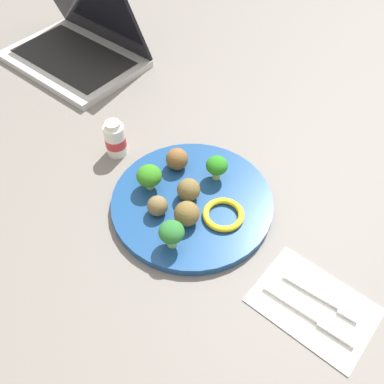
{
  "coord_description": "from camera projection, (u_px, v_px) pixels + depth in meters",
  "views": [
    {
      "loc": [
        0.29,
        -0.35,
        0.58
      ],
      "look_at": [
        0.0,
        0.0,
        0.04
      ],
      "focal_mm": 39.27,
      "sensor_mm": 36.0,
      "label": 1
    }
  ],
  "objects": [
    {
      "name": "ground_plane",
      "position": [
        192.0,
        205.0,
        0.74
      ],
      "size": [
        4.0,
        4.0,
        0.0
      ],
      "primitive_type": "plane",
      "color": "slate"
    },
    {
      "name": "napkin",
      "position": [
        314.0,
        305.0,
        0.61
      ],
      "size": [
        0.17,
        0.12,
        0.01
      ],
      "primitive_type": "cube",
      "rotation": [
        0.0,
        0.0,
        0.01
      ],
      "color": "white",
      "rests_on": "ground_plane"
    },
    {
      "name": "knife",
      "position": [
        313.0,
        315.0,
        0.6
      ],
      "size": [
        0.15,
        0.02,
        0.01
      ],
      "color": "white",
      "rests_on": "napkin"
    },
    {
      "name": "meatball_front_right",
      "position": [
        187.0,
        214.0,
        0.68
      ],
      "size": [
        0.04,
        0.04,
        0.04
      ],
      "primitive_type": "sphere",
      "color": "brown",
      "rests_on": "plate"
    },
    {
      "name": "fork",
      "position": [
        325.0,
        298.0,
        0.61
      ],
      "size": [
        0.12,
        0.03,
        0.01
      ],
      "color": "silver",
      "rests_on": "napkin"
    },
    {
      "name": "broccoli_floret_far_rim",
      "position": [
        149.0,
        176.0,
        0.72
      ],
      "size": [
        0.04,
        0.04,
        0.05
      ],
      "color": "#93BF69",
      "rests_on": "plate"
    },
    {
      "name": "plate",
      "position": [
        192.0,
        202.0,
        0.73
      ],
      "size": [
        0.28,
        0.28,
        0.02
      ],
      "primitive_type": "cylinder",
      "color": "navy",
      "rests_on": "ground_plane"
    },
    {
      "name": "yogurt_bottle",
      "position": [
        115.0,
        139.0,
        0.79
      ],
      "size": [
        0.04,
        0.04,
        0.07
      ],
      "color": "white",
      "rests_on": "ground_plane"
    },
    {
      "name": "laptop",
      "position": [
        78.0,
        44.0,
        1.0
      ],
      "size": [
        0.32,
        0.23,
        0.21
      ],
      "color": "#B6B6B6",
      "rests_on": "ground_plane"
    },
    {
      "name": "broccoli_floret_near_rim",
      "position": [
        215.0,
        165.0,
        0.74
      ],
      "size": [
        0.04,
        0.04,
        0.05
      ],
      "color": "#A8C569",
      "rests_on": "plate"
    },
    {
      "name": "meatball_front_left",
      "position": [
        188.0,
        190.0,
        0.71
      ],
      "size": [
        0.04,
        0.04,
        0.04
      ],
      "primitive_type": "sphere",
      "color": "brown",
      "rests_on": "plate"
    },
    {
      "name": "meatball_back_left",
      "position": [
        157.0,
        206.0,
        0.69
      ],
      "size": [
        0.03,
        0.03,
        0.03
      ],
      "primitive_type": "sphere",
      "color": "brown",
      "rests_on": "plate"
    },
    {
      "name": "pepper_ring_back_right",
      "position": [
        223.0,
        214.0,
        0.7
      ],
      "size": [
        0.07,
        0.07,
        0.01
      ],
      "primitive_type": "torus",
      "rotation": [
        0.0,
        0.0,
        4.73
      ],
      "color": "yellow",
      "rests_on": "plate"
    },
    {
      "name": "broccoli_floret_back_left",
      "position": [
        172.0,
        233.0,
        0.64
      ],
      "size": [
        0.04,
        0.04,
        0.05
      ],
      "color": "#96CB79",
      "rests_on": "plate"
    },
    {
      "name": "meatball_far_rim",
      "position": [
        177.0,
        159.0,
        0.76
      ],
      "size": [
        0.04,
        0.04,
        0.04
      ],
      "primitive_type": "sphere",
      "color": "brown",
      "rests_on": "plate"
    }
  ]
}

